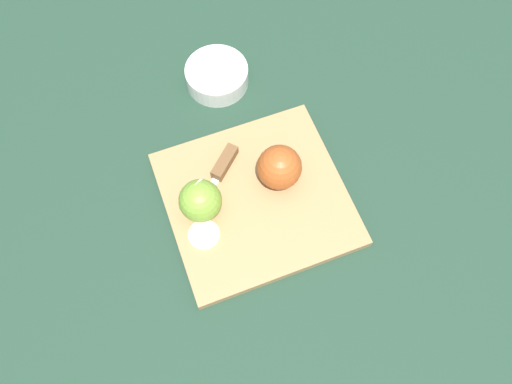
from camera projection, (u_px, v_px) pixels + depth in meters
name	position (u px, v px, depth m)	size (l,w,h in m)	color
ground_plane	(256.00, 201.00, 0.88)	(4.00, 4.00, 0.00)	#1E3828
cutting_board	(256.00, 199.00, 0.87)	(0.35, 0.34, 0.02)	#A37A4C
apple_half_left	(279.00, 167.00, 0.84)	(0.08, 0.08, 0.08)	#AD4C1E
apple_half_right	(200.00, 201.00, 0.82)	(0.07, 0.07, 0.07)	olive
knife	(223.00, 166.00, 0.87)	(0.10, 0.13, 0.02)	silver
apple_slice	(204.00, 235.00, 0.83)	(0.05, 0.05, 0.01)	beige
bowl	(217.00, 75.00, 0.96)	(0.12, 0.12, 0.04)	silver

